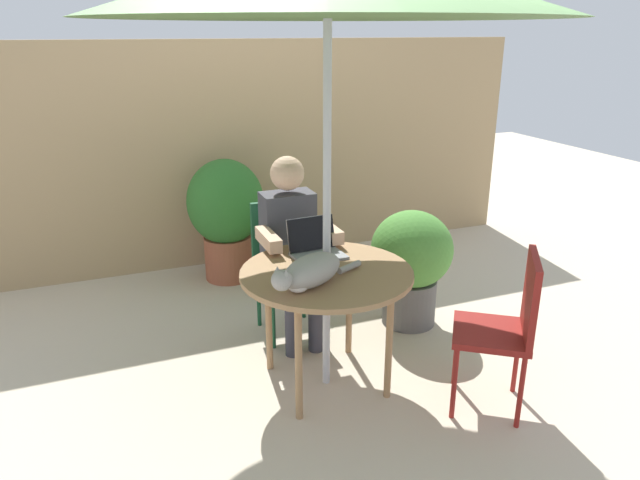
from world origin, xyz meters
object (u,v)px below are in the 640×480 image
object	(u,v)px
cat	(309,272)
potted_plant_corner	(411,260)
patio_table	(327,281)
potted_plant_by_chair	(226,212)
laptop	(315,244)
chair_occupied	(284,256)
chair_empty	(509,320)
potted_plant_near_fence	(287,249)
person_seated	(292,240)

from	to	relation	value
cat	potted_plant_corner	size ratio (longest dim) A/B	0.73
patio_table	potted_plant_by_chair	xyz separation A→B (m)	(-0.16, 1.78, -0.08)
laptop	cat	distance (m)	0.48
chair_occupied	chair_empty	distance (m)	1.57
chair_empty	potted_plant_near_fence	size ratio (longest dim) A/B	1.52
patio_table	potted_plant_near_fence	bearing A→B (deg)	80.67
chair_occupied	potted_plant_by_chair	size ratio (longest dim) A/B	0.89
chair_occupied	person_seated	size ratio (longest dim) A/B	0.73
person_seated	potted_plant_corner	size ratio (longest dim) A/B	1.50
potted_plant_near_fence	cat	bearing A→B (deg)	-104.28
chair_occupied	person_seated	xyz separation A→B (m)	(0.00, -0.16, 0.17)
patio_table	chair_empty	xyz separation A→B (m)	(0.81, -0.58, -0.12)
chair_empty	potted_plant_corner	bearing A→B (deg)	88.27
chair_occupied	person_seated	world-z (taller)	person_seated
chair_empty	cat	bearing A→B (deg)	157.03
cat	potted_plant_corner	world-z (taller)	cat
laptop	chair_empty	bearing A→B (deg)	-47.38
potted_plant_near_fence	laptop	bearing A→B (deg)	-99.89
potted_plant_by_chair	potted_plant_corner	size ratio (longest dim) A/B	1.22
chair_empty	potted_plant_corner	xyz separation A→B (m)	(0.03, 1.08, -0.06)
chair_empty	potted_plant_by_chair	size ratio (longest dim) A/B	0.89
potted_plant_near_fence	potted_plant_corner	bearing A→B (deg)	-55.79
person_seated	potted_plant_near_fence	xyz separation A→B (m)	(0.23, 0.80, -0.38)
chair_occupied	laptop	size ratio (longest dim) A/B	2.88
cat	potted_plant_near_fence	distance (m)	1.69
chair_empty	person_seated	world-z (taller)	person_seated
patio_table	laptop	distance (m)	0.29
chair_occupied	potted_plant_by_chair	xyz separation A→B (m)	(-0.16, 1.02, 0.05)
cat	potted_plant_corner	bearing A→B (deg)	33.16
patio_table	laptop	xyz separation A→B (m)	(0.03, 0.26, 0.13)
chair_empty	potted_plant_by_chair	world-z (taller)	potted_plant_by_chair
patio_table	chair_occupied	size ratio (longest dim) A/B	1.08
patio_table	cat	world-z (taller)	cat
potted_plant_corner	chair_occupied	bearing A→B (deg)	162.74
potted_plant_near_fence	patio_table	bearing A→B (deg)	-99.33
person_seated	chair_empty	bearing A→B (deg)	-55.52
laptop	potted_plant_near_fence	distance (m)	1.24
chair_empty	cat	size ratio (longest dim) A/B	1.50
patio_table	chair_occupied	xyz separation A→B (m)	(0.00, 0.76, -0.12)
cat	potted_plant_by_chair	size ratio (longest dim) A/B	0.59
cat	person_seated	bearing A→B (deg)	77.57
chair_empty	patio_table	bearing A→B (deg)	144.28
patio_table	person_seated	distance (m)	0.60
chair_occupied	chair_empty	world-z (taller)	same
chair_empty	laptop	xyz separation A→B (m)	(-0.78, 0.85, 0.25)
laptop	person_seated	bearing A→B (deg)	95.46
laptop	cat	xyz separation A→B (m)	(-0.20, -0.43, 0.02)
chair_occupied	laptop	xyz separation A→B (m)	(0.03, -0.49, 0.25)
person_seated	cat	world-z (taller)	person_seated
cat	potted_plant_corner	xyz separation A→B (m)	(1.02, 0.66, -0.33)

